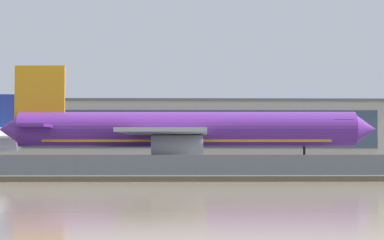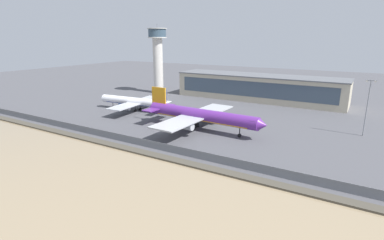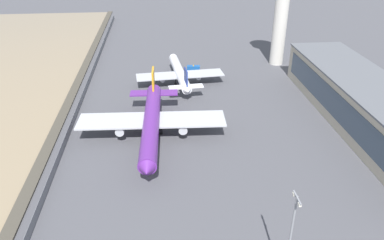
{
  "view_description": "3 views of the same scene",
  "coord_description": "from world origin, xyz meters",
  "px_view_note": "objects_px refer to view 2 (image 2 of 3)",
  "views": [
    {
      "loc": [
        9.14,
        -88.44,
        2.86
      ],
      "look_at": [
        11.65,
        6.89,
        6.65
      ],
      "focal_mm": 70.0,
      "sensor_mm": 36.0,
      "label": 1
    },
    {
      "loc": [
        60.92,
        -82.02,
        31.78
      ],
      "look_at": [
        5.5,
        10.84,
        2.19
      ],
      "focal_mm": 28.0,
      "sensor_mm": 36.0,
      "label": 2
    },
    {
      "loc": [
        102.77,
        10.44,
        54.67
      ],
      "look_at": [
        7.17,
        19.53,
        3.48
      ],
      "focal_mm": 35.0,
      "sensor_mm": 36.0,
      "label": 3
    }
  ],
  "objects_px": {
    "baggage_tug": "(204,114)",
    "control_tower": "(158,54)",
    "passenger_jet_white": "(134,102)",
    "apron_light_mast_apron_west": "(367,105)",
    "ops_van": "(124,102)",
    "cargo_jet_purple": "(199,115)"
  },
  "relations": [
    {
      "from": "baggage_tug",
      "to": "passenger_jet_white",
      "type": "bearing_deg",
      "value": -166.38
    },
    {
      "from": "ops_van",
      "to": "apron_light_mast_apron_west",
      "type": "xyz_separation_m",
      "value": [
        103.18,
        5.0,
        9.45
      ]
    },
    {
      "from": "passenger_jet_white",
      "to": "ops_van",
      "type": "bearing_deg",
      "value": 152.2
    },
    {
      "from": "apron_light_mast_apron_west",
      "to": "control_tower",
      "type": "bearing_deg",
      "value": 163.98
    },
    {
      "from": "passenger_jet_white",
      "to": "baggage_tug",
      "type": "relative_size",
      "value": 10.68
    },
    {
      "from": "baggage_tug",
      "to": "ops_van",
      "type": "xyz_separation_m",
      "value": [
        -44.33,
        -1.07,
        0.47
      ]
    },
    {
      "from": "apron_light_mast_apron_west",
      "to": "passenger_jet_white",
      "type": "bearing_deg",
      "value": -172.69
    },
    {
      "from": "cargo_jet_purple",
      "to": "ops_van",
      "type": "relative_size",
      "value": 8.98
    },
    {
      "from": "baggage_tug",
      "to": "control_tower",
      "type": "distance_m",
      "value": 65.33
    },
    {
      "from": "baggage_tug",
      "to": "ops_van",
      "type": "relative_size",
      "value": 0.66
    },
    {
      "from": "passenger_jet_white",
      "to": "control_tower",
      "type": "xyz_separation_m",
      "value": [
        -18.62,
        43.0,
        18.62
      ]
    },
    {
      "from": "ops_van",
      "to": "control_tower",
      "type": "height_order",
      "value": "control_tower"
    },
    {
      "from": "ops_van",
      "to": "passenger_jet_white",
      "type": "bearing_deg",
      "value": -27.8
    },
    {
      "from": "cargo_jet_purple",
      "to": "ops_van",
      "type": "xyz_separation_m",
      "value": [
        -52.16,
        17.07,
        -4.01
      ]
    },
    {
      "from": "cargo_jet_purple",
      "to": "baggage_tug",
      "type": "bearing_deg",
      "value": 113.35
    },
    {
      "from": "cargo_jet_purple",
      "to": "baggage_tug",
      "type": "xyz_separation_m",
      "value": [
        -7.83,
        18.15,
        -4.48
      ]
    },
    {
      "from": "cargo_jet_purple",
      "to": "apron_light_mast_apron_west",
      "type": "distance_m",
      "value": 55.86
    },
    {
      "from": "baggage_tug",
      "to": "ops_van",
      "type": "distance_m",
      "value": 44.35
    },
    {
      "from": "passenger_jet_white",
      "to": "apron_light_mast_apron_west",
      "type": "bearing_deg",
      "value": 7.31
    },
    {
      "from": "baggage_tug",
      "to": "cargo_jet_purple",
      "type": "bearing_deg",
      "value": -66.65
    },
    {
      "from": "ops_van",
      "to": "control_tower",
      "type": "xyz_separation_m",
      "value": [
        -6.06,
        36.38,
        21.5
      ]
    },
    {
      "from": "cargo_jet_purple",
      "to": "passenger_jet_white",
      "type": "xyz_separation_m",
      "value": [
        -39.6,
        10.45,
        -1.13
      ]
    }
  ]
}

